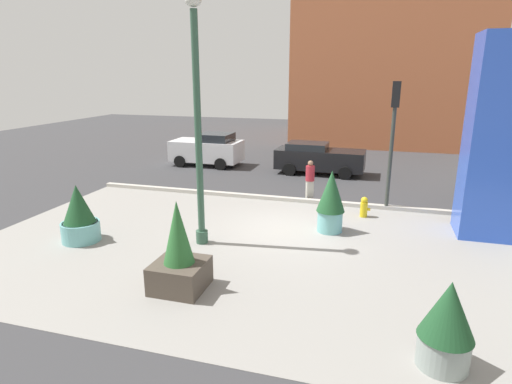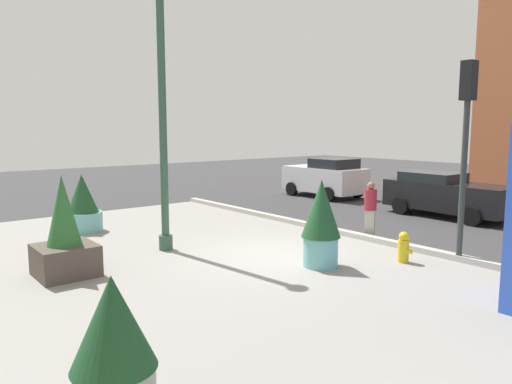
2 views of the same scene
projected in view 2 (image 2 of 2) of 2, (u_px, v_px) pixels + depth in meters
The scene contains 13 objects.
ground_plane at pixel (373, 234), 14.68m from camera, with size 60.00×60.00×0.00m, color #38383A.
plaza_pavement at pixel (208, 270), 10.95m from camera, with size 18.00×10.00×0.02m, color gray.
curb_strip at pixel (354, 235), 14.12m from camera, with size 18.00×0.24×0.16m, color #B7B2A8.
lamp_post at pixel (163, 120), 12.26m from camera, with size 0.44×0.44×6.96m.
potted_plant_mid_plaza at pixel (321, 221), 11.06m from camera, with size 0.91×0.91×2.04m.
potted_plant_by_pillar at pixel (64, 238), 10.39m from camera, with size 1.21×1.21×2.21m.
potted_plant_curbside at pixel (83, 206), 14.86m from camera, with size 1.15×1.15×1.79m.
potted_plant_near_right at pixel (114, 347), 5.24m from camera, with size 0.95×0.95×1.65m.
fire_hydrant at pixel (404, 247), 11.49m from camera, with size 0.36×0.26×0.75m.
traffic_light_far_side at pixel (466, 128), 11.20m from camera, with size 0.28×0.42×4.73m.
car_far_lane at pixel (325, 177), 22.40m from camera, with size 3.89×2.14×1.82m.
car_curb_east at pixel (447, 194), 17.37m from camera, with size 4.50×2.04×1.58m.
pedestrian_by_curb at pixel (370, 207), 14.11m from camera, with size 0.49×0.49×1.64m.
Camera 2 is at (8.95, -7.81, 3.21)m, focal length 33.78 mm.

